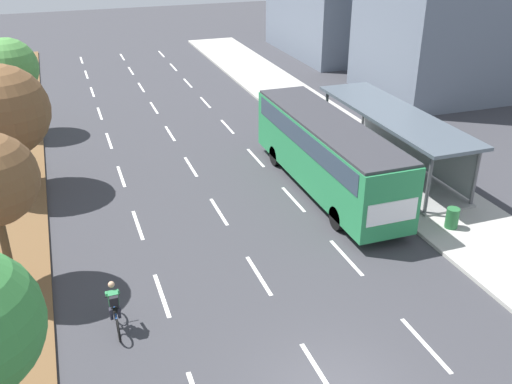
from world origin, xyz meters
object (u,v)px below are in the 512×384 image
Objects in this scene: median_tree_fourth at (8,68)px; bus_shelter at (397,134)px; cyclist at (115,308)px; median_tree_third at (2,111)px; bus at (326,148)px; trash_bin at (452,218)px.

bus_shelter is at bearing -33.38° from median_tree_fourth.
cyclist is 0.34× the size of median_tree_fourth.
median_tree_third reaches higher than cyclist.
cyclist is (-14.67, -7.77, -1.08)m from bus_shelter.
bus is 12.49m from cyclist.
median_tree_third is at bearing -90.06° from median_tree_fourth.
bus is 18.55m from median_tree_fourth.
median_tree_fourth is at bearing 89.94° from median_tree_third.
bus_shelter is at bearing 80.00° from trash_bin.
bus is 1.95× the size of median_tree_third.
median_tree_third is at bearing 160.94° from bus.
cyclist is 19.93m from median_tree_fourth.
trash_bin is (13.59, 1.65, -0.22)m from cyclist.
bus_shelter is 16.64m from cyclist.
median_tree_fourth is at bearing 136.79° from bus.
median_tree_fourth reaches higher than bus_shelter.
median_tree_fourth is (-13.45, 12.64, 1.81)m from bus.
cyclist is at bearing -75.02° from median_tree_third.
median_tree_third is at bearing 104.98° from cyclist.
bus_shelter is 1.82× the size of median_tree_third.
median_tree_fourth is at bearing 146.62° from bus_shelter.
median_tree_third reaches higher than median_tree_fourth.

